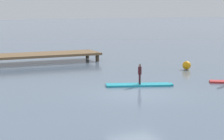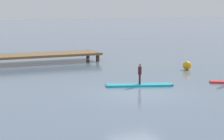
% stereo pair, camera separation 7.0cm
% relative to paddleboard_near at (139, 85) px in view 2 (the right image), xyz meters
% --- Properties ---
extents(ground_plane, '(240.00, 240.00, 0.00)m').
position_rel_paddleboard_near_xyz_m(ground_plane, '(-1.15, -1.88, -0.05)').
color(ground_plane, slate).
extents(paddleboard_near, '(3.64, 1.86, 0.10)m').
position_rel_paddleboard_near_xyz_m(paddleboard_near, '(0.00, 0.00, 0.00)').
color(paddleboard_near, '#1E9EB2').
rests_on(paddleboard_near, ground).
extents(paddler_child_solo, '(0.24, 0.37, 1.12)m').
position_rel_paddleboard_near_xyz_m(paddler_child_solo, '(0.01, -0.02, 0.66)').
color(paddler_child_solo, '#4C1419').
rests_on(paddler_child_solo, paddleboard_near).
extents(floating_dock, '(8.45, 2.79, 0.69)m').
position_rel_paddleboard_near_xyz_m(floating_dock, '(-2.28, 11.28, 0.54)').
color(floating_dock, brown).
rests_on(floating_dock, ground).
extents(mooring_buoy_mid, '(0.58, 0.58, 0.58)m').
position_rel_paddleboard_near_xyz_m(mooring_buoy_mid, '(5.64, 3.82, 0.24)').
color(mooring_buoy_mid, orange).
rests_on(mooring_buoy_mid, ground).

